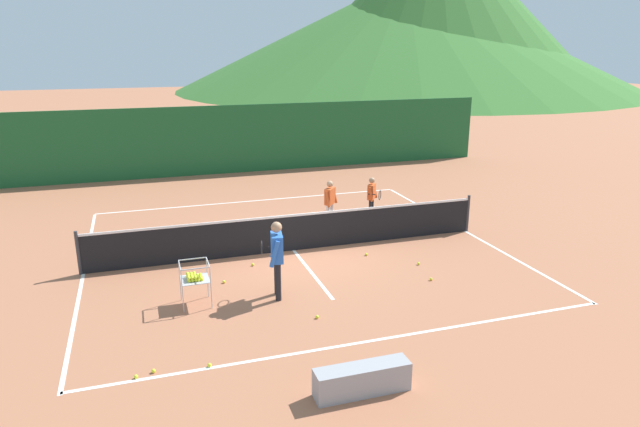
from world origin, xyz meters
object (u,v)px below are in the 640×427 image
object	(u,v)px
tennis_ball_3	(317,317)
tennis_ball_5	(431,279)
student_1	(372,194)
tennis_ball_1	(366,254)
instructor	(277,253)
tennis_ball_8	(210,365)
tennis_ball_0	(419,264)
ball_cart	(194,277)
tennis_ball_4	(154,371)
tennis_ball_6	(253,265)
tennis_ball_2	(136,377)
tennis_ball_7	(224,282)
tennis_net	(293,232)
courtside_bench	(362,379)
student_0	(330,199)

from	to	relation	value
tennis_ball_3	tennis_ball_5	distance (m)	3.16
student_1	tennis_ball_1	distance (m)	3.20
instructor	tennis_ball_8	bearing A→B (deg)	-126.95
tennis_ball_0	tennis_ball_1	xyz separation A→B (m)	(-0.96, 0.97, 0.00)
ball_cart	tennis_ball_5	bearing A→B (deg)	-4.49
instructor	tennis_ball_4	xyz separation A→B (m)	(-2.61, -2.18, -0.96)
tennis_ball_6	tennis_ball_8	bearing A→B (deg)	-110.71
tennis_ball_1	tennis_ball_2	bearing A→B (deg)	-144.93
tennis_ball_2	tennis_ball_7	distance (m)	3.84
tennis_net	tennis_ball_1	xyz separation A→B (m)	(1.65, -0.94, -0.47)
tennis_ball_6	tennis_ball_8	size ratio (longest dim) A/B	1.00
tennis_ball_1	courtside_bench	world-z (taller)	courtside_bench
student_0	tennis_ball_7	xyz separation A→B (m)	(-3.59, -3.18, -0.78)
instructor	tennis_ball_6	distance (m)	2.11
tennis_net	tennis_ball_4	world-z (taller)	tennis_net
tennis_ball_0	tennis_ball_7	world-z (taller)	same
instructor	tennis_ball_8	size ratio (longest dim) A/B	24.45
student_0	tennis_ball_7	bearing A→B (deg)	-138.53
tennis_ball_3	tennis_ball_6	bearing A→B (deg)	101.87
tennis_ball_2	tennis_ball_4	xyz separation A→B (m)	(0.27, 0.09, 0.00)
tennis_ball_6	tennis_ball_8	distance (m)	4.45
tennis_net	tennis_ball_7	xyz separation A→B (m)	(-2.04, -1.54, -0.47)
instructor	tennis_ball_5	size ratio (longest dim) A/B	24.45
instructor	tennis_ball_3	world-z (taller)	instructor
tennis_ball_0	tennis_ball_3	distance (m)	3.70
courtside_bench	tennis_ball_7	bearing A→B (deg)	106.00
tennis_ball_5	tennis_ball_8	size ratio (longest dim) A/B	1.00
tennis_ball_6	courtside_bench	xyz separation A→B (m)	(0.55, -5.61, 0.20)
tennis_ball_7	tennis_ball_8	size ratio (longest dim) A/B	1.00
tennis_ball_2	tennis_ball_6	xyz separation A→B (m)	(2.74, 4.14, 0.00)
tennis_ball_7	tennis_ball_0	bearing A→B (deg)	-4.45
student_1	tennis_ball_0	size ratio (longest dim) A/B	19.14
student_1	tennis_ball_4	distance (m)	9.45
tennis_ball_3	tennis_ball_5	world-z (taller)	same
tennis_ball_5	tennis_ball_6	xyz separation A→B (m)	(-3.66, 2.11, 0.00)
tennis_ball_0	tennis_ball_8	xyz separation A→B (m)	(-5.40, -2.99, 0.00)
instructor	ball_cart	distance (m)	1.74
tennis_ball_4	tennis_ball_8	distance (m)	0.90
courtside_bench	tennis_ball_5	bearing A→B (deg)	48.46
tennis_ball_4	tennis_ball_7	bearing A→B (deg)	63.11
tennis_ball_6	tennis_ball_7	distance (m)	1.16
tennis_ball_7	student_1	bearing A→B (deg)	34.30
tennis_net	tennis_ball_3	xyz separation A→B (m)	(-0.57, -3.80, -0.47)
ball_cart	tennis_ball_6	distance (m)	2.36
tennis_ball_1	tennis_ball_3	distance (m)	3.62
instructor	student_0	xyz separation A→B (m)	(2.63, 4.24, -0.18)
student_1	tennis_ball_8	world-z (taller)	student_1
student_1	courtside_bench	bearing A→B (deg)	-113.88
tennis_ball_1	ball_cart	bearing A→B (deg)	-161.26
student_0	courtside_bench	bearing A→B (deg)	-105.55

